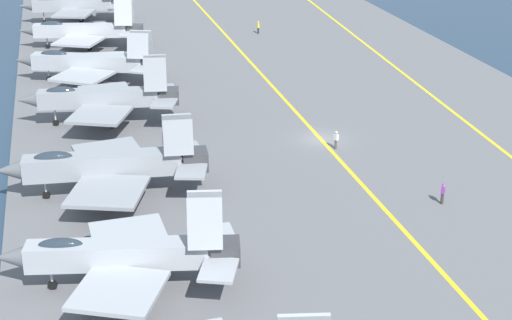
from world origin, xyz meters
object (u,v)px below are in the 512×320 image
Objects in this scene: parked_jet_fourth at (107,165)px; crew_yellow_vest at (258,27)px; parked_jet_fifth at (103,98)px; crew_purple_vest at (443,193)px; parked_jet_seventh at (84,30)px; parked_jet_eighth at (75,5)px; parked_jet_third at (124,254)px; parked_jet_sixth at (91,62)px; crew_white_vest at (336,139)px.

crew_yellow_vest is at bearing -27.09° from parked_jet_fourth.
parked_jet_fifth is 8.95× the size of crew_purple_vest.
parked_jet_eighth is (15.35, 0.48, 0.30)m from parked_jet_seventh.
parked_jet_seventh reaches higher than crew_yellow_vest.
parked_jet_fourth reaches higher than crew_yellow_vest.
parked_jet_third is at bearing 179.91° from parked_jet_eighth.
parked_jet_sixth is 9.66× the size of crew_yellow_vest.
crew_purple_vest is at bearing -162.07° from crew_white_vest.
parked_jet_eighth reaches higher than parked_jet_fourth.
parked_jet_fourth is at bearing -0.18° from parked_jet_third.
parked_jet_fourth is at bearing 176.97° from parked_jet_fifth.
parked_jet_fifth is at bearing 143.28° from crew_yellow_vest.
parked_jet_fifth is at bearing 59.33° from crew_white_vest.
parked_jet_eighth reaches higher than crew_purple_vest.
parked_jet_sixth reaches higher than crew_white_vest.
parked_jet_fourth is at bearing 178.95° from parked_jet_sixth.
crew_white_vest is at bearing -77.36° from parked_jet_fourth.
crew_purple_vest is at bearing -76.48° from parked_jet_third.
parked_jet_third is 13.99m from parked_jet_fourth.
crew_white_vest is at bearing 17.93° from crew_purple_vest.
crew_purple_vest is (-54.06, -24.09, -1.46)m from parked_jet_seventh.
parked_jet_fourth is (13.99, -0.04, 0.16)m from parked_jet_third.
parked_jet_sixth is (14.16, 0.30, -0.35)m from parked_jet_fifth.
parked_jet_fourth is 9.66× the size of crew_white_vest.
crew_white_vest is (-41.39, -19.99, -1.48)m from parked_jet_seventh.
crew_purple_vest is 13.31m from crew_white_vest.
parked_jet_fifth is 14.16m from parked_jet_sixth.
parked_jet_eighth reaches higher than crew_yellow_vest.
crew_purple_vest is (-69.41, -24.57, -1.76)m from parked_jet_eighth.
parked_jet_fourth reaches higher than parked_jet_sixth.
parked_jet_seventh is 1.04× the size of parked_jet_eighth.
parked_jet_third is at bearing 178.29° from parked_jet_fifth.
parked_jet_third reaches higher than crew_yellow_vest.
parked_jet_sixth is 9.80× the size of crew_purple_vest.
parked_jet_seventh reaches higher than parked_jet_third.
parked_jet_third reaches higher than crew_purple_vest.
parked_jet_fifth is 39.79m from crew_yellow_vest.
parked_jet_eighth is at bearing 1.80° from parked_jet_seventh.
parked_jet_fourth reaches higher than crew_purple_vest.
parked_jet_fourth is 9.32× the size of crew_yellow_vest.
parked_jet_seventh reaches higher than parked_jet_eighth.
parked_jet_sixth reaches higher than crew_yellow_vest.
parked_jet_seventh is 9.22× the size of crew_yellow_vest.
parked_jet_eighth is at bearing 0.89° from parked_jet_sixth.
parked_jet_seventh is 15.36m from parked_jet_eighth.
parked_jet_eighth is (61.35, -0.08, 0.18)m from parked_jet_fourth.
parked_jet_third is 0.94× the size of parked_jet_seventh.
parked_jet_fifth reaches higher than crew_purple_vest.
parked_jet_eighth reaches higher than parked_jet_third.
parked_jet_sixth is at bearing 1.23° from parked_jet_fifth.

